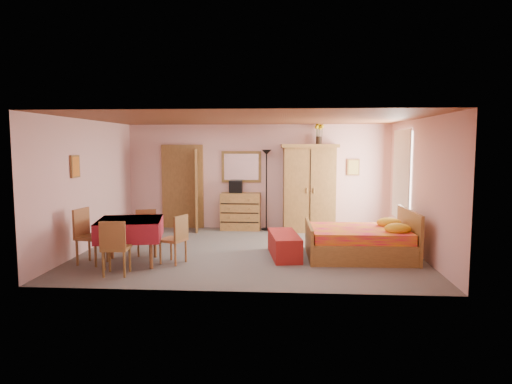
# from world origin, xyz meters

# --- Properties ---
(floor) EXTENTS (6.50, 6.50, 0.00)m
(floor) POSITION_xyz_m (0.00, 0.00, 0.00)
(floor) COLOR slate
(floor) RESTS_ON ground
(ceiling) EXTENTS (6.50, 6.50, 0.00)m
(ceiling) POSITION_xyz_m (0.00, 0.00, 2.60)
(ceiling) COLOR brown
(ceiling) RESTS_ON wall_back
(wall_back) EXTENTS (6.50, 0.10, 2.60)m
(wall_back) POSITION_xyz_m (0.00, 2.50, 1.30)
(wall_back) COLOR #E1A9A3
(wall_back) RESTS_ON floor
(wall_front) EXTENTS (6.50, 0.10, 2.60)m
(wall_front) POSITION_xyz_m (0.00, -2.50, 1.30)
(wall_front) COLOR #E1A9A3
(wall_front) RESTS_ON floor
(wall_left) EXTENTS (0.10, 5.00, 2.60)m
(wall_left) POSITION_xyz_m (-3.25, 0.00, 1.30)
(wall_left) COLOR #E1A9A3
(wall_left) RESTS_ON floor
(wall_right) EXTENTS (0.10, 5.00, 2.60)m
(wall_right) POSITION_xyz_m (3.25, 0.00, 1.30)
(wall_right) COLOR #E1A9A3
(wall_right) RESTS_ON floor
(doorway) EXTENTS (1.06, 0.12, 2.15)m
(doorway) POSITION_xyz_m (-1.90, 2.47, 1.02)
(doorway) COLOR #9E6B35
(doorway) RESTS_ON floor
(window) EXTENTS (0.08, 1.40, 1.95)m
(window) POSITION_xyz_m (3.21, 1.20, 1.45)
(window) COLOR white
(window) RESTS_ON wall_right
(picture_left) EXTENTS (0.04, 0.32, 0.42)m
(picture_left) POSITION_xyz_m (-3.22, -0.60, 1.70)
(picture_left) COLOR orange
(picture_left) RESTS_ON wall_left
(picture_back) EXTENTS (0.30, 0.04, 0.40)m
(picture_back) POSITION_xyz_m (2.35, 2.47, 1.55)
(picture_back) COLOR #D8BF59
(picture_back) RESTS_ON wall_back
(chest_of_drawers) EXTENTS (0.97, 0.49, 0.91)m
(chest_of_drawers) POSITION_xyz_m (-0.41, 2.28, 0.46)
(chest_of_drawers) COLOR #AC773A
(chest_of_drawers) RESTS_ON floor
(wall_mirror) EXTENTS (0.99, 0.08, 0.78)m
(wall_mirror) POSITION_xyz_m (-0.41, 2.49, 1.55)
(wall_mirror) COLOR white
(wall_mirror) RESTS_ON wall_back
(stereo) EXTENTS (0.33, 0.24, 0.30)m
(stereo) POSITION_xyz_m (-0.54, 2.34, 1.06)
(stereo) COLOR black
(stereo) RESTS_ON chest_of_drawers
(floor_lamp) EXTENTS (0.31, 0.31, 1.98)m
(floor_lamp) POSITION_xyz_m (0.22, 2.30, 0.99)
(floor_lamp) COLOR black
(floor_lamp) RESTS_ON floor
(wardrobe) EXTENTS (1.39, 0.77, 2.11)m
(wardrobe) POSITION_xyz_m (1.26, 2.21, 1.06)
(wardrobe) COLOR olive
(wardrobe) RESTS_ON floor
(sunflower_vase) EXTENTS (0.22, 0.22, 0.51)m
(sunflower_vase) POSITION_xyz_m (1.49, 2.32, 2.37)
(sunflower_vase) COLOR gold
(sunflower_vase) RESTS_ON wardrobe
(bed) EXTENTS (1.98, 1.57, 0.90)m
(bed) POSITION_xyz_m (2.07, -0.33, 0.45)
(bed) COLOR #E71647
(bed) RESTS_ON floor
(bench) EXTENTS (0.67, 1.37, 0.44)m
(bench) POSITION_xyz_m (0.68, -0.38, 0.22)
(bench) COLOR maroon
(bench) RESTS_ON floor
(dining_table) EXTENTS (1.27, 1.27, 0.79)m
(dining_table) POSITION_xyz_m (-2.04, -1.07, 0.40)
(dining_table) COLOR maroon
(dining_table) RESTS_ON floor
(chair_south) EXTENTS (0.44, 0.44, 0.91)m
(chair_south) POSITION_xyz_m (-2.03, -1.77, 0.45)
(chair_south) COLOR olive
(chair_south) RESTS_ON floor
(chair_north) EXTENTS (0.49, 0.49, 0.85)m
(chair_north) POSITION_xyz_m (-1.96, -0.39, 0.42)
(chair_north) COLOR #986433
(chair_north) RESTS_ON floor
(chair_west) EXTENTS (0.52, 0.52, 0.98)m
(chair_west) POSITION_xyz_m (-2.71, -1.14, 0.49)
(chair_west) COLOR brown
(chair_west) RESTS_ON floor
(chair_east) EXTENTS (0.51, 0.51, 0.87)m
(chair_east) POSITION_xyz_m (-1.29, -1.00, 0.43)
(chair_east) COLOR #A86B39
(chair_east) RESTS_ON floor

